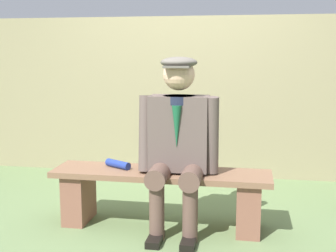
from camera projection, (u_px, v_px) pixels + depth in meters
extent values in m
plane|color=#5E7549|center=(161.00, 226.00, 3.48)|extent=(30.00, 30.00, 0.00)
cube|color=brown|center=(161.00, 174.00, 3.41)|extent=(1.67, 0.40, 0.04)
cube|color=brown|center=(249.00, 207.00, 3.33)|extent=(0.17, 0.34, 0.40)
cube|color=brown|center=(79.00, 197.00, 3.57)|extent=(0.17, 0.34, 0.40)
cube|color=brown|center=(179.00, 133.00, 3.34)|extent=(0.44, 0.22, 0.56)
cylinder|color=#1E2338|center=(179.00, 100.00, 3.30)|extent=(0.24, 0.24, 0.06)
cone|color=#195938|center=(177.00, 127.00, 3.21)|extent=(0.07, 0.07, 0.31)
sphere|color=#DBAD8C|center=(179.00, 74.00, 3.25)|extent=(0.23, 0.23, 0.23)
ellipsoid|color=#5C564D|center=(179.00, 62.00, 3.23)|extent=(0.27, 0.27, 0.08)
cube|color=#5C564D|center=(177.00, 67.00, 3.13)|extent=(0.19, 0.10, 0.02)
cylinder|color=brown|center=(193.00, 175.00, 3.24)|extent=(0.15, 0.42, 0.15)
cylinder|color=brown|center=(190.00, 211.00, 3.15)|extent=(0.11, 0.11, 0.46)
cube|color=black|center=(189.00, 242.00, 3.13)|extent=(0.10, 0.24, 0.05)
cylinder|color=brown|center=(212.00, 135.00, 3.25)|extent=(0.10, 0.14, 0.57)
cylinder|color=brown|center=(160.00, 173.00, 3.28)|extent=(0.15, 0.42, 0.15)
cylinder|color=brown|center=(157.00, 209.00, 3.19)|extent=(0.11, 0.11, 0.46)
cube|color=black|center=(155.00, 239.00, 3.17)|extent=(0.10, 0.24, 0.05)
cylinder|color=brown|center=(146.00, 133.00, 3.34)|extent=(0.11, 0.17, 0.57)
cylinder|color=navy|center=(118.00, 164.00, 3.49)|extent=(0.23, 0.17, 0.06)
cube|color=gray|center=(189.00, 96.00, 4.92)|extent=(12.00, 0.24, 1.72)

